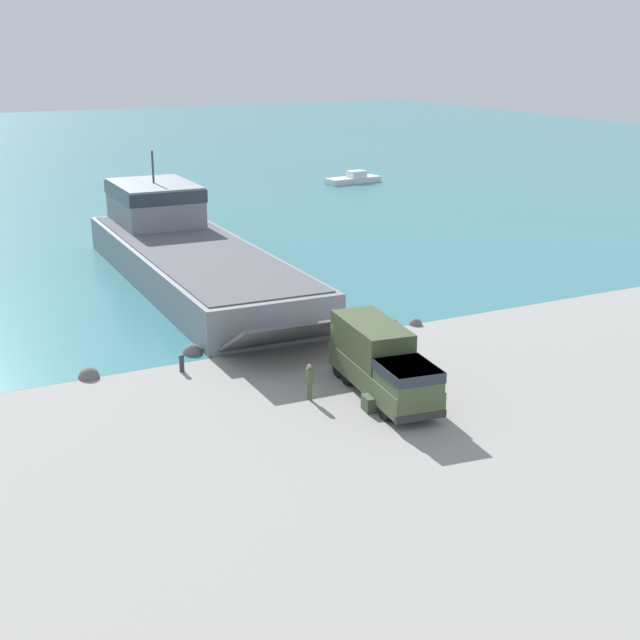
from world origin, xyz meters
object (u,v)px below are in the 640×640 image
Objects in this scene: cargo_crate at (371,403)px; mooring_bollard at (182,362)px; military_truck at (382,362)px; moored_boat_a at (353,179)px; soldier_on_ramp at (310,379)px; landing_craft at (186,250)px.

mooring_bollard is at bearing 124.31° from cargo_crate.
military_truck is 1.22× the size of moored_boat_a.
moored_boat_a is at bearing 158.97° from military_truck.
soldier_on_ramp reaches higher than moored_boat_a.
landing_craft reaches higher than cargo_crate.
mooring_bollard is 10.35m from cargo_crate.
moored_boat_a reaches higher than cargo_crate.
mooring_bollard reaches higher than cargo_crate.
landing_craft is 24.83m from military_truck.
landing_craft is 39.74× the size of cargo_crate.
mooring_bollard is at bearing -127.70° from military_truck.
moored_boat_a is 63.12m from mooring_bollard.
soldier_on_ramp is 1.96× the size of mooring_bollard.
military_truck is at bearing 146.17° from moored_boat_a.
moored_boat_a is at bearing 63.29° from soldier_on_ramp.
cargo_crate is at bearing -37.66° from military_truck.
landing_craft reaches higher than soldier_on_ramp.
cargo_crate is at bearing -47.02° from soldier_on_ramp.
moored_boat_a is 67.09m from cargo_crate.
soldier_on_ramp is 7.37m from mooring_bollard.
military_truck reaches higher than moored_boat_a.
mooring_bollard is (-7.17, 7.22, -1.14)m from military_truck.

